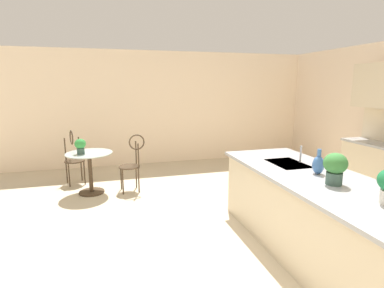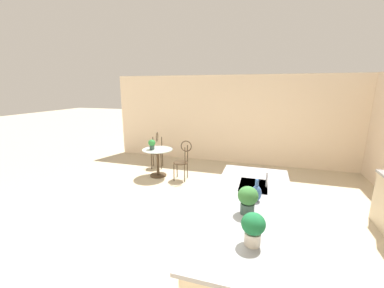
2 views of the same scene
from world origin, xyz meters
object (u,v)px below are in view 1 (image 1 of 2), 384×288
at_px(chair_by_island, 132,160).
at_px(vase_on_counter, 318,165).
at_px(bistro_table, 90,169).
at_px(chair_near_window, 74,155).
at_px(potted_plant_counter_near, 335,167).
at_px(potted_plant_on_table, 80,145).

relative_size(chair_by_island, vase_on_counter, 3.62).
bearing_deg(bistro_table, vase_on_counter, 44.69).
xyz_separation_m(chair_near_window, potted_plant_counter_near, (3.67, 2.87, 0.53)).
distance_m(chair_by_island, potted_plant_counter_near, 3.47).
bearing_deg(potted_plant_on_table, bistro_table, 112.58).
relative_size(chair_near_window, vase_on_counter, 3.62).
xyz_separation_m(chair_by_island, potted_plant_counter_near, (2.92, 1.80, 0.53)).
height_order(chair_near_window, potted_plant_counter_near, potted_plant_counter_near).
height_order(chair_by_island, potted_plant_on_table, chair_by_island).
bearing_deg(chair_near_window, chair_by_island, 54.84).
relative_size(bistro_table, chair_near_window, 0.77).
bearing_deg(vase_on_counter, chair_by_island, -143.75).
bearing_deg(potted_plant_on_table, vase_on_counter, 46.65).
relative_size(bistro_table, potted_plant_on_table, 3.04).
xyz_separation_m(bistro_table, chair_by_island, (0.08, 0.73, 0.13)).
xyz_separation_m(chair_near_window, chair_by_island, (0.75, 1.07, 0.00)).
height_order(potted_plant_on_table, vase_on_counter, vase_on_counter).
bearing_deg(potted_plant_counter_near, chair_by_island, -148.34).
height_order(potted_plant_counter_near, vase_on_counter, potted_plant_counter_near).
height_order(potted_plant_on_table, potted_plant_counter_near, potted_plant_counter_near).
relative_size(chair_near_window, potted_plant_on_table, 3.95).
relative_size(chair_near_window, chair_by_island, 1.00).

